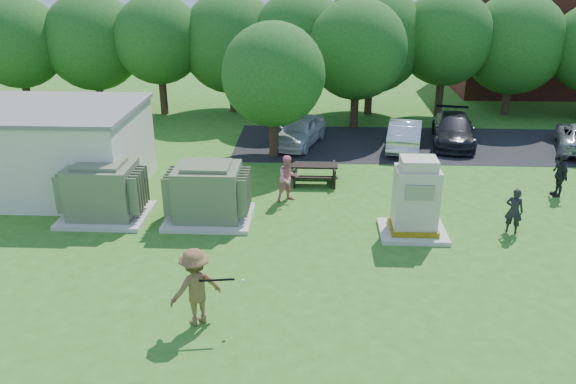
{
  "coord_description": "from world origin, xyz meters",
  "views": [
    {
      "loc": [
        0.81,
        -13.27,
        8.52
      ],
      "look_at": [
        0.0,
        4.0,
        1.3
      ],
      "focal_mm": 35.0,
      "sensor_mm": 36.0,
      "label": 1
    }
  ],
  "objects_px": {
    "transformer_left": "(103,192)",
    "car_dark": "(453,130)",
    "batter": "(196,287)",
    "person_by_generator": "(514,211)",
    "person_at_picnic": "(288,178)",
    "picnic_table": "(315,171)",
    "person_walking_right": "(560,175)",
    "car_white": "(300,130)",
    "car_silver_a": "(405,134)",
    "transformer_right": "(208,194)",
    "generator_cabinet": "(415,202)"
  },
  "relations": [
    {
      "from": "picnic_table",
      "to": "generator_cabinet",
      "type": "bearing_deg",
      "value": -53.57
    },
    {
      "from": "batter",
      "to": "person_by_generator",
      "type": "height_order",
      "value": "batter"
    },
    {
      "from": "car_silver_a",
      "to": "person_walking_right",
      "type": "bearing_deg",
      "value": 142.48
    },
    {
      "from": "person_at_picnic",
      "to": "car_white",
      "type": "height_order",
      "value": "person_at_picnic"
    },
    {
      "from": "person_by_generator",
      "to": "person_walking_right",
      "type": "bearing_deg",
      "value": -101.3
    },
    {
      "from": "transformer_right",
      "to": "car_dark",
      "type": "bearing_deg",
      "value": 41.52
    },
    {
      "from": "person_walking_right",
      "to": "car_white",
      "type": "height_order",
      "value": "person_walking_right"
    },
    {
      "from": "transformer_left",
      "to": "person_at_picnic",
      "type": "bearing_deg",
      "value": 15.59
    },
    {
      "from": "transformer_right",
      "to": "car_dark",
      "type": "distance_m",
      "value": 14.05
    },
    {
      "from": "picnic_table",
      "to": "car_dark",
      "type": "xyz_separation_m",
      "value": [
        6.83,
        5.66,
        0.2
      ]
    },
    {
      "from": "transformer_right",
      "to": "person_by_generator",
      "type": "height_order",
      "value": "transformer_right"
    },
    {
      "from": "person_by_generator",
      "to": "person_walking_right",
      "type": "xyz_separation_m",
      "value": [
        2.76,
        3.28,
        0.07
      ]
    },
    {
      "from": "transformer_left",
      "to": "generator_cabinet",
      "type": "bearing_deg",
      "value": -4.34
    },
    {
      "from": "batter",
      "to": "car_silver_a",
      "type": "distance_m",
      "value": 16.24
    },
    {
      "from": "transformer_left",
      "to": "car_dark",
      "type": "xyz_separation_m",
      "value": [
        14.22,
        9.31,
        -0.27
      ]
    },
    {
      "from": "picnic_table",
      "to": "batter",
      "type": "bearing_deg",
      "value": -106.7
    },
    {
      "from": "person_by_generator",
      "to": "car_dark",
      "type": "xyz_separation_m",
      "value": [
        0.21,
        9.84,
        -0.09
      ]
    },
    {
      "from": "batter",
      "to": "generator_cabinet",
      "type": "bearing_deg",
      "value": -172.52
    },
    {
      "from": "transformer_right",
      "to": "car_white",
      "type": "distance_m",
      "value": 9.23
    },
    {
      "from": "person_walking_right",
      "to": "picnic_table",
      "type": "bearing_deg",
      "value": -99.67
    },
    {
      "from": "car_white",
      "to": "car_silver_a",
      "type": "bearing_deg",
      "value": 14.95
    },
    {
      "from": "picnic_table",
      "to": "person_by_generator",
      "type": "height_order",
      "value": "person_by_generator"
    },
    {
      "from": "person_by_generator",
      "to": "person_at_picnic",
      "type": "height_order",
      "value": "person_at_picnic"
    },
    {
      "from": "generator_cabinet",
      "to": "person_by_generator",
      "type": "bearing_deg",
      "value": 4.83
    },
    {
      "from": "generator_cabinet",
      "to": "person_by_generator",
      "type": "relative_size",
      "value": 1.7
    },
    {
      "from": "person_by_generator",
      "to": "car_silver_a",
      "type": "height_order",
      "value": "person_by_generator"
    },
    {
      "from": "person_by_generator",
      "to": "person_at_picnic",
      "type": "relative_size",
      "value": 0.88
    },
    {
      "from": "car_silver_a",
      "to": "car_dark",
      "type": "bearing_deg",
      "value": -150.48
    },
    {
      "from": "transformer_right",
      "to": "car_silver_a",
      "type": "distance_m",
      "value": 11.69
    },
    {
      "from": "batter",
      "to": "person_walking_right",
      "type": "relative_size",
      "value": 1.2
    },
    {
      "from": "transformer_left",
      "to": "person_at_picnic",
      "type": "relative_size",
      "value": 1.68
    },
    {
      "from": "person_at_picnic",
      "to": "car_dark",
      "type": "height_order",
      "value": "person_at_picnic"
    },
    {
      "from": "batter",
      "to": "car_silver_a",
      "type": "xyz_separation_m",
      "value": [
        7.25,
        14.53,
        -0.32
      ]
    },
    {
      "from": "generator_cabinet",
      "to": "person_at_picnic",
      "type": "xyz_separation_m",
      "value": [
        -4.28,
        2.6,
        -0.27
      ]
    },
    {
      "from": "generator_cabinet",
      "to": "picnic_table",
      "type": "height_order",
      "value": "generator_cabinet"
    },
    {
      "from": "car_silver_a",
      "to": "car_dark",
      "type": "height_order",
      "value": "car_silver_a"
    },
    {
      "from": "transformer_right",
      "to": "generator_cabinet",
      "type": "bearing_deg",
      "value": -6.62
    },
    {
      "from": "car_white",
      "to": "car_silver_a",
      "type": "distance_m",
      "value": 5.1
    },
    {
      "from": "person_by_generator",
      "to": "batter",
      "type": "bearing_deg",
      "value": 58.85
    },
    {
      "from": "transformer_right",
      "to": "car_silver_a",
      "type": "bearing_deg",
      "value": 46.58
    },
    {
      "from": "batter",
      "to": "car_silver_a",
      "type": "relative_size",
      "value": 0.48
    },
    {
      "from": "transformer_right",
      "to": "person_walking_right",
      "type": "xyz_separation_m",
      "value": [
        13.08,
        2.75,
        -0.11
      ]
    },
    {
      "from": "person_walking_right",
      "to": "car_white",
      "type": "bearing_deg",
      "value": -124.75
    },
    {
      "from": "transformer_left",
      "to": "batter",
      "type": "xyz_separation_m",
      "value": [
        4.48,
        -6.04,
        0.06
      ]
    },
    {
      "from": "car_white",
      "to": "generator_cabinet",
      "type": "bearing_deg",
      "value": -49.26
    },
    {
      "from": "picnic_table",
      "to": "person_walking_right",
      "type": "relative_size",
      "value": 1.09
    },
    {
      "from": "generator_cabinet",
      "to": "person_by_generator",
      "type": "height_order",
      "value": "generator_cabinet"
    },
    {
      "from": "transformer_right",
      "to": "car_white",
      "type": "relative_size",
      "value": 0.71
    },
    {
      "from": "transformer_left",
      "to": "person_by_generator",
      "type": "distance_m",
      "value": 14.02
    },
    {
      "from": "person_at_picnic",
      "to": "car_white",
      "type": "xyz_separation_m",
      "value": [
        0.24,
        6.96,
        -0.17
      ]
    }
  ]
}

